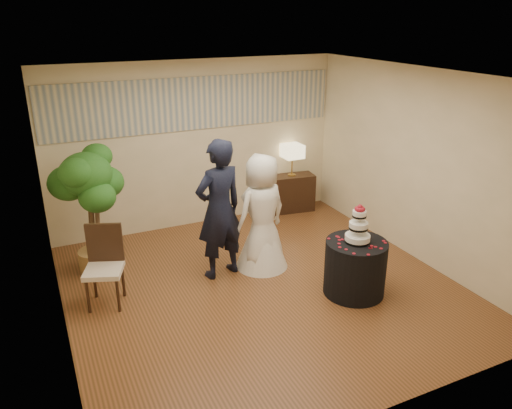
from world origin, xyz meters
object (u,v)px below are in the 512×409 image
wedding_cake (359,224)px  console (291,193)px  bride (262,212)px  groom (219,210)px  table_lamp (292,160)px  ficus_tree (90,211)px  cake_table (355,268)px  side_chair (104,268)px

wedding_cake → console: (0.67, 2.93, -0.65)m
bride → groom: bearing=-16.6°
wedding_cake → table_lamp: bearing=77.1°
wedding_cake → ficus_tree: bearing=145.1°
cake_table → bride: bearing=123.1°
console → side_chair: side_chair is taller
wedding_cake → side_chair: (-3.02, 1.10, -0.48)m
bride → ficus_tree: (-2.21, 0.89, 0.08)m
cake_table → wedding_cake: size_ratio=1.55×
ficus_tree → wedding_cake: bearing=-34.9°
groom → console: groom is taller
groom → wedding_cake: groom is taller
ficus_tree → side_chair: 1.06m
console → table_lamp: bearing=-172.1°
groom → table_lamp: groom is taller
bride → table_lamp: 2.27m
table_lamp → ficus_tree: 3.76m
bride → wedding_cake: bride is taller
console → ficus_tree: size_ratio=0.45×
console → ficus_tree: ficus_tree is taller
bride → console: (1.45, 1.74, -0.50)m
wedding_cake → console: wedding_cake is taller
side_chair → table_lamp: bearing=47.2°
cake_table → table_lamp: table_lamp is taller
groom → bride: (0.63, -0.03, -0.14)m
groom → ficus_tree: bearing=-41.4°
table_lamp → wedding_cake: bearing=-102.9°
groom → bride: groom is taller
cake_table → console: (0.67, 2.93, -0.03)m
side_chair → ficus_tree: bearing=109.2°
ficus_tree → groom: bearing=-28.6°
console → ficus_tree: bearing=-159.0°
bride → side_chair: (-2.24, -0.09, -0.33)m
wedding_cake → side_chair: size_ratio=0.50×
bride → console: bearing=-144.2°
wedding_cake → ficus_tree: ficus_tree is taller
table_lamp → side_chair: (-3.69, -1.83, -0.46)m
wedding_cake → cake_table: bearing=0.0°
bride → wedding_cake: size_ratio=3.28×
groom → wedding_cake: 1.87m
wedding_cake → side_chair: 3.25m
groom → ficus_tree: (-1.58, 0.86, -0.06)m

